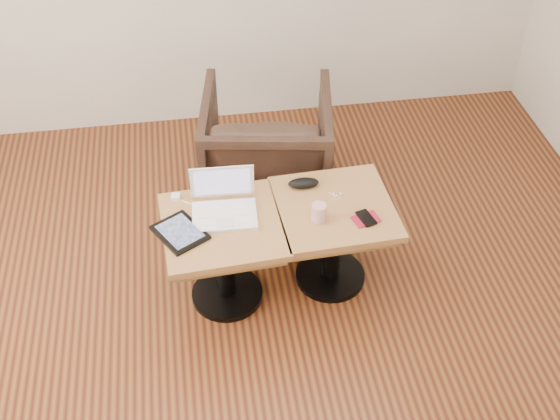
{
  "coord_description": "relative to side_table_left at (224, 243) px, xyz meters",
  "views": [
    {
      "loc": [
        -0.16,
        -1.96,
        2.85
      ],
      "look_at": [
        0.23,
        0.55,
        0.58
      ],
      "focal_mm": 45.0,
      "sensor_mm": 36.0,
      "label": 1
    }
  ],
  "objects": [
    {
      "name": "side_table_left",
      "position": [
        0.0,
        0.0,
        0.0
      ],
      "size": [
        0.61,
        0.61,
        0.53
      ],
      "rotation": [
        0.0,
        0.0,
        0.06
      ],
      "color": "black",
      "rests_on": "ground"
    },
    {
      "name": "laptop",
      "position": [
        0.02,
        0.09,
        0.18
      ],
      "size": [
        0.33,
        0.27,
        0.23
      ],
      "rotation": [
        0.0,
        0.0,
        -0.05
      ],
      "color": "white",
      "rests_on": "side_table_left"
    },
    {
      "name": "armchair",
      "position": [
        0.33,
        0.82,
        -0.05
      ],
      "size": [
        0.85,
        0.87,
        0.69
      ],
      "primitive_type": "imported",
      "rotation": [
        0.0,
        0.0,
        2.98
      ],
      "color": "black",
      "rests_on": "ground"
    },
    {
      "name": "room_shell",
      "position": [
        0.06,
        -0.55,
        0.96
      ],
      "size": [
        4.52,
        4.52,
        2.71
      ],
      "color": "#401A12",
      "rests_on": "ground"
    },
    {
      "name": "earbuds_tangle",
      "position": [
        0.59,
        0.12,
        0.14
      ],
      "size": [
        0.07,
        0.05,
        0.01
      ],
      "color": "white",
      "rests_on": "side_table_right"
    },
    {
      "name": "tablet",
      "position": [
        -0.21,
        -0.04,
        0.14
      ],
      "size": [
        0.29,
        0.31,
        0.02
      ],
      "rotation": [
        0.0,
        0.0,
        0.53
      ],
      "color": "black",
      "rests_on": "side_table_left"
    },
    {
      "name": "phone_on_sleeve",
      "position": [
        0.7,
        -0.08,
        0.14
      ],
      "size": [
        0.15,
        0.13,
        0.02
      ],
      "rotation": [
        0.0,
        0.0,
        0.28
      ],
      "color": "maroon",
      "rests_on": "side_table_right"
    },
    {
      "name": "side_table_right",
      "position": [
        0.57,
        0.05,
        0.0
      ],
      "size": [
        0.6,
        0.6,
        0.53
      ],
      "rotation": [
        0.0,
        0.0,
        0.04
      ],
      "color": "black",
      "rests_on": "ground"
    },
    {
      "name": "glasses_case",
      "position": [
        0.44,
        0.21,
        0.16
      ],
      "size": [
        0.16,
        0.07,
        0.05
      ],
      "primitive_type": "ellipsoid",
      "rotation": [
        0.0,
        0.0,
        -0.03
      ],
      "color": "black",
      "rests_on": "side_table_right"
    },
    {
      "name": "charging_adapter",
      "position": [
        -0.21,
        0.22,
        0.14
      ],
      "size": [
        0.05,
        0.05,
        0.03
      ],
      "primitive_type": "cube",
      "rotation": [
        0.0,
        0.0,
        -0.16
      ],
      "color": "white",
      "rests_on": "side_table_left"
    },
    {
      "name": "striped_cup",
      "position": [
        0.47,
        -0.04,
        0.18
      ],
      "size": [
        0.08,
        0.08,
        0.09
      ],
      "primitive_type": "cylinder",
      "rotation": [
        0.0,
        0.0,
        0.12
      ],
      "color": "#C84E63",
      "rests_on": "side_table_right"
    }
  ]
}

